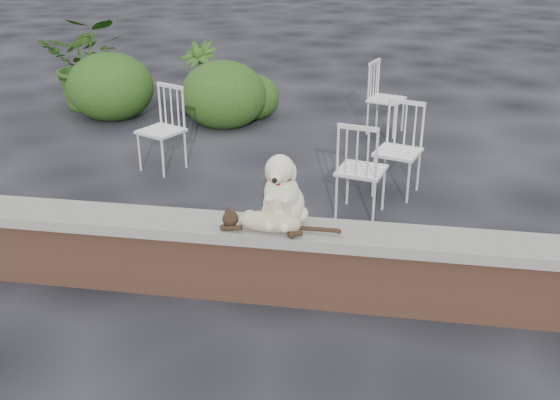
% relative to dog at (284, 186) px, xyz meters
% --- Properties ---
extents(ground, '(60.00, 60.00, 0.00)m').
position_rel_dog_xyz_m(ground, '(0.20, -0.07, -0.87)').
color(ground, black).
rests_on(ground, ground).
extents(brick_wall, '(6.00, 0.30, 0.50)m').
position_rel_dog_xyz_m(brick_wall, '(0.20, -0.07, -0.62)').
color(brick_wall, brown).
rests_on(brick_wall, ground).
extents(capstone, '(6.20, 0.40, 0.08)m').
position_rel_dog_xyz_m(capstone, '(0.20, -0.07, -0.33)').
color(capstone, slate).
rests_on(capstone, brick_wall).
extents(dog, '(0.41, 0.52, 0.57)m').
position_rel_dog_xyz_m(dog, '(0.00, 0.00, 0.00)').
color(dog, beige).
rests_on(dog, capstone).
extents(cat, '(1.01, 0.31, 0.17)m').
position_rel_dog_xyz_m(cat, '(-0.08, -0.15, -0.20)').
color(cat, tan).
rests_on(cat, capstone).
extents(chair_d, '(0.70, 0.70, 0.94)m').
position_rel_dog_xyz_m(chair_d, '(0.84, 2.06, -0.40)').
color(chair_d, white).
rests_on(chair_d, ground).
extents(chair_c, '(0.67, 0.67, 0.94)m').
position_rel_dog_xyz_m(chair_c, '(0.50, 1.49, -0.40)').
color(chair_c, white).
rests_on(chair_c, ground).
extents(chair_e, '(0.71, 0.71, 0.94)m').
position_rel_dog_xyz_m(chair_e, '(0.70, 4.12, -0.40)').
color(chair_e, white).
rests_on(chair_e, ground).
extents(chair_b, '(0.75, 0.75, 0.94)m').
position_rel_dog_xyz_m(chair_b, '(-1.76, 2.34, -0.40)').
color(chair_b, white).
rests_on(chair_b, ground).
extents(potted_plant_a, '(1.43, 1.31, 1.36)m').
position_rel_dog_xyz_m(potted_plant_a, '(-3.67, 4.66, -0.19)').
color(potted_plant_a, '#224213').
rests_on(potted_plant_a, ground).
extents(potted_plant_b, '(0.75, 0.75, 1.04)m').
position_rel_dog_xyz_m(potted_plant_b, '(-1.96, 4.57, -0.35)').
color(potted_plant_b, '#224213').
rests_on(potted_plant_b, ground).
extents(shrubbery, '(2.98, 1.32, 0.97)m').
position_rel_dog_xyz_m(shrubbery, '(-2.21, 4.23, -0.46)').
color(shrubbery, '#224213').
rests_on(shrubbery, ground).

